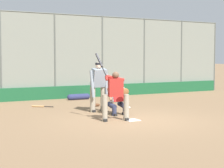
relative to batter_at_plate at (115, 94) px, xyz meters
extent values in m
plane|color=#846647|center=(-0.49, 0.16, -0.81)|extent=(160.00, 160.00, 0.00)
cube|color=white|center=(-0.49, 0.16, -0.80)|extent=(0.43, 0.43, 0.01)
cylinder|color=#515651|center=(-10.31, -6.68, 1.17)|extent=(0.08, 0.08, 3.95)
cylinder|color=#515651|center=(-7.86, -6.68, 1.17)|extent=(0.08, 0.08, 3.95)
cylinder|color=#515651|center=(-5.40, -6.68, 1.17)|extent=(0.08, 0.08, 3.95)
cylinder|color=#515651|center=(-2.94, -6.68, 1.17)|extent=(0.08, 0.08, 3.95)
cylinder|color=#515651|center=(-0.49, -6.68, 1.17)|extent=(0.08, 0.08, 3.95)
cylinder|color=#515651|center=(1.97, -6.68, 1.17)|extent=(0.08, 0.08, 3.95)
cube|color=gray|center=(-0.49, -6.68, 1.17)|extent=(19.65, 0.01, 3.95)
cylinder|color=#515651|center=(-0.49, -6.68, 3.11)|extent=(19.65, 0.06, 0.06)
cube|color=#19512D|center=(-0.49, -6.58, -0.52)|extent=(19.26, 0.18, 0.58)
cube|color=slate|center=(1.26, -9.26, -0.75)|extent=(13.76, 3.05, 0.12)
cube|color=slate|center=(1.26, -8.16, -0.59)|extent=(13.76, 0.55, 0.44)
cube|color=#B7BABC|center=(1.26, -8.16, -0.33)|extent=(13.76, 0.24, 0.08)
cube|color=slate|center=(1.26, -8.71, -0.43)|extent=(13.76, 0.55, 0.76)
cube|color=#B7BABC|center=(1.26, -8.71, -0.01)|extent=(13.76, 0.24, 0.08)
cube|color=slate|center=(1.26, -9.26, -0.27)|extent=(13.76, 0.55, 1.08)
cube|color=#B7BABC|center=(1.26, -9.26, 0.31)|extent=(13.76, 0.24, 0.08)
cube|color=slate|center=(1.26, -9.81, -0.11)|extent=(13.76, 0.55, 1.40)
cube|color=#B7BABC|center=(1.26, -9.81, 0.63)|extent=(13.76, 0.24, 0.08)
cube|color=slate|center=(1.26, -10.36, 0.05)|extent=(13.76, 0.55, 1.72)
cube|color=#B7BABC|center=(1.26, -10.36, 0.95)|extent=(13.76, 0.24, 0.08)
cylinder|color=gray|center=(-0.33, 0.10, -0.41)|extent=(0.17, 0.17, 0.80)
cube|color=black|center=(-0.33, 0.10, -0.77)|extent=(0.18, 0.30, 0.08)
cylinder|color=gray|center=(0.31, -0.08, -0.41)|extent=(0.17, 0.17, 0.80)
cube|color=black|center=(0.31, -0.08, -0.77)|extent=(0.18, 0.30, 0.08)
cube|color=maroon|center=(-0.01, 0.01, 0.20)|extent=(0.48, 0.35, 0.55)
sphere|color=brown|center=(-0.01, 0.01, 0.58)|extent=(0.20, 0.20, 0.20)
cylinder|color=maroon|center=(-0.01, -0.02, 0.48)|extent=(0.56, 0.28, 0.21)
cylinder|color=maroon|center=(0.24, -0.09, 0.48)|extent=(0.09, 0.14, 0.15)
sphere|color=black|center=(0.24, -0.11, 0.54)|extent=(0.04, 0.04, 0.04)
cylinder|color=black|center=(0.27, -0.20, 0.68)|extent=(0.09, 0.20, 0.30)
cylinder|color=#28282D|center=(0.34, -0.40, 1.02)|extent=(0.16, 0.31, 0.43)
cylinder|color=#2D334C|center=(-0.83, -0.84, -0.66)|extent=(0.15, 0.15, 0.30)
cylinder|color=#2D334C|center=(-0.84, -1.03, -0.49)|extent=(0.19, 0.45, 0.23)
cube|color=black|center=(-0.83, -0.84, -0.77)|extent=(0.11, 0.26, 0.08)
cylinder|color=#2D334C|center=(-0.44, -0.86, -0.66)|extent=(0.15, 0.15, 0.30)
cylinder|color=#2D334C|center=(-0.45, -1.05, -0.49)|extent=(0.19, 0.45, 0.23)
cube|color=black|center=(-0.44, -0.86, -0.77)|extent=(0.11, 0.26, 0.08)
cube|color=#B7B7BC|center=(-0.65, -1.08, -0.14)|extent=(0.44, 0.36, 0.53)
cube|color=#B21E1E|center=(-0.64, -0.94, -0.14)|extent=(0.39, 0.15, 0.44)
sphere|color=#936B4C|center=(-0.65, -1.08, 0.20)|extent=(0.20, 0.20, 0.20)
sphere|color=#B21E1E|center=(-0.65, -1.08, 0.23)|extent=(0.22, 0.22, 0.22)
cylinder|color=#B7B7BC|center=(-0.80, -0.84, 0.03)|extent=(0.30, 0.51, 0.15)
ellipsoid|color=brown|center=(-0.69, -0.61, -0.01)|extent=(0.30, 0.11, 0.24)
cylinder|color=#936B4C|center=(-0.39, -1.09, -0.11)|extent=(0.10, 0.30, 0.43)
cylinder|color=gray|center=(-0.60, -1.98, -0.36)|extent=(0.19, 0.19, 0.89)
cube|color=black|center=(-0.60, -1.98, -0.77)|extent=(0.11, 0.28, 0.08)
cylinder|color=gray|center=(-0.19, -1.98, -0.36)|extent=(0.19, 0.19, 0.89)
cube|color=black|center=(-0.19, -1.98, -0.77)|extent=(0.11, 0.28, 0.08)
cube|color=gray|center=(-0.39, -1.92, 0.40)|extent=(0.48, 0.42, 0.68)
sphere|color=beige|center=(-0.39, -1.92, 0.82)|extent=(0.22, 0.22, 0.22)
cylinder|color=black|center=(-0.39, -1.92, 0.88)|extent=(0.23, 0.23, 0.08)
cylinder|color=gray|center=(-0.67, -1.86, 0.19)|extent=(0.15, 0.25, 0.94)
cylinder|color=gray|center=(-0.11, -1.86, 0.19)|extent=(0.15, 0.25, 0.94)
sphere|color=black|center=(0.66, -3.76, -0.77)|extent=(0.04, 0.04, 0.04)
cylinder|color=black|center=(0.79, -3.88, -0.77)|extent=(0.29, 0.26, 0.03)
cylinder|color=tan|center=(1.11, -4.16, -0.77)|extent=(0.42, 0.38, 0.07)
ellipsoid|color=#56331E|center=(-0.97, -3.30, -0.75)|extent=(0.31, 0.20, 0.11)
ellipsoid|color=#56331E|center=(-0.88, -3.21, -0.76)|extent=(0.11, 0.09, 0.09)
sphere|color=white|center=(-1.79, -2.15, -0.77)|extent=(0.07, 0.07, 0.07)
cylinder|color=navy|center=(-1.28, -5.79, -0.67)|extent=(0.85, 0.27, 0.27)
sphere|color=navy|center=(-1.71, -5.79, -0.67)|extent=(0.26, 0.26, 0.26)
sphere|color=navy|center=(-0.86, -5.79, -0.67)|extent=(0.26, 0.26, 0.26)
camera|label=1|loc=(5.38, 9.81, 1.09)|focal=60.00mm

